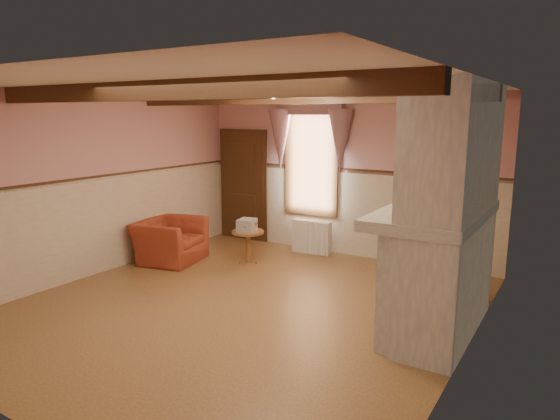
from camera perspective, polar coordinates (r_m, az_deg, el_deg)
The scene contains 26 objects.
floor at distance 6.65m, azimuth -4.32°, elevation -10.87°, with size 5.50×6.00×0.01m, color brown.
ceiling at distance 6.19m, azimuth -4.70°, elevation 13.98°, with size 5.50×6.00×0.01m, color silver.
wall_back at distance 8.84m, azimuth 7.13°, elevation 3.92°, with size 5.50×0.02×2.80m, color tan.
wall_front at distance 4.30m, azimuth -29.01°, elevation -4.85°, with size 5.50×0.02×2.80m, color tan.
wall_left at distance 8.19m, azimuth -20.22°, elevation 2.77°, with size 0.02×6.00×2.80m, color tan.
wall_right at distance 5.16m, azimuth 20.91°, elevation -1.73°, with size 0.02×6.00×2.80m, color tan.
wainscot at distance 6.41m, azimuth -4.42°, elevation -4.63°, with size 5.50×6.00×1.50m, color beige, non-canonical shape.
chair_rail at distance 6.25m, azimuth -4.52°, elevation 2.00°, with size 5.50×6.00×0.08m, color black, non-canonical shape.
firebox at distance 6.15m, azimuth 14.49°, elevation -8.57°, with size 0.20×0.95×0.90m, color black.
armchair at distance 8.68m, azimuth -12.46°, elevation -3.42°, with size 1.09×0.95×0.71m, color maroon.
side_table at distance 8.40m, azimuth -3.68°, elevation -4.21°, with size 0.54×0.54×0.55m, color brown.
book_stack at distance 8.31m, azimuth -3.80°, elevation -1.72°, with size 0.26×0.32×0.20m, color #B7AD8C.
radiator at distance 8.96m, azimuth 3.64°, elevation -3.08°, with size 0.70×0.18×0.60m, color silver.
bowl at distance 5.67m, azimuth 16.82°, elevation 0.27°, with size 0.35×0.35×0.09m, color brown.
mantel_clock at distance 6.33m, azimuth 18.51°, elevation 1.76°, with size 0.14×0.24×0.20m, color black.
oil_lamp at distance 6.22m, azimuth 18.30°, elevation 1.99°, with size 0.11×0.11×0.28m, color gold.
candle_red at distance 5.19m, azimuth 15.37°, elevation -0.20°, with size 0.06×0.06×0.16m, color #A2141F.
jar_yellow at distance 5.45m, azimuth 16.18°, elevation 0.06°, with size 0.06×0.06×0.12m, color gold.
fireplace at distance 5.80m, azimuth 18.93°, elevation -0.26°, with size 0.85×2.00×2.80m, color gray.
mantel at distance 5.85m, azimuth 17.20°, elevation -0.47°, with size 1.05×2.05×0.12m, color gray.
overmantel_mirror at distance 5.82m, azimuth 15.77°, elevation 5.62°, with size 0.06×1.44×1.04m, color silver.
door at distance 9.89m, azimuth -4.18°, elevation 2.67°, with size 1.10×0.10×2.10m, color black.
window at distance 9.05m, azimuth 3.62°, elevation 5.74°, with size 1.06×0.08×2.02m, color white.
window_drapes at distance 8.94m, azimuth 3.39°, elevation 9.53°, with size 1.30×0.14×1.40m, color gray.
ceiling_beam_front at distance 5.27m, azimuth -12.70°, elevation 13.21°, with size 5.50×0.18×0.20m, color black.
ceiling_beam_back at distance 7.18m, azimuth 1.16°, elevation 12.79°, with size 5.50×0.18×0.20m, color black.
Camera 1 is at (3.67, -4.97, 2.47)m, focal length 32.00 mm.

